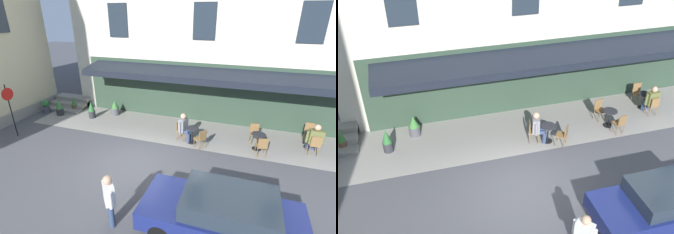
{
  "view_description": "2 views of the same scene",
  "coord_description": "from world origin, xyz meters",
  "views": [
    {
      "loc": [
        -3.91,
        7.49,
        5.61
      ],
      "look_at": [
        -0.54,
        -2.77,
        0.94
      ],
      "focal_mm": 26.04,
      "sensor_mm": 36.0,
      "label": 1
    },
    {
      "loc": [
        3.04,
        8.85,
        9.04
      ],
      "look_at": [
        -0.34,
        -3.09,
        0.95
      ],
      "focal_mm": 40.21,
      "sensor_mm": 36.0,
      "label": 2
    }
  ],
  "objects": [
    {
      "name": "no_parking_sign",
      "position": [
        6.43,
        -0.32,
        1.79
      ],
      "size": [
        0.09,
        0.59,
        2.6
      ],
      "color": "black",
      "rests_on": "ground_plane"
    },
    {
      "name": "cafe_chair_wicker_kerbside",
      "position": [
        -4.86,
        -2.04,
        0.55
      ],
      "size": [
        0.48,
        0.48,
        0.91
      ],
      "color": "olive",
      "rests_on": "ground_plane"
    },
    {
      "name": "walking_pedestrian_in_white",
      "position": [
        -0.76,
        3.03,
        0.97
      ],
      "size": [
        0.52,
        0.55,
        1.66
      ],
      "color": "navy",
      "rests_on": "ground_plane"
    },
    {
      "name": "potted_plant_by_steps",
      "position": [
        7.36,
        -3.23,
        0.39
      ],
      "size": [
        0.42,
        0.42,
        0.78
      ],
      "color": "#4C4C51",
      "rests_on": "ground_plane"
    },
    {
      "name": "sidewalk_cafe_terrace",
      "position": [
        -3.25,
        -3.4,
        0.0
      ],
      "size": [
        20.5,
        3.2,
        0.01
      ],
      "primitive_type": "cube",
      "color": "gray",
      "rests_on": "ground_plane"
    },
    {
      "name": "potted_plant_under_sign",
      "position": [
        4.27,
        -3.41,
        0.48
      ],
      "size": [
        0.38,
        0.38,
        0.98
      ],
      "color": "#2D2D33",
      "rests_on": "ground_plane"
    },
    {
      "name": "cafe_chair_wicker_back_row",
      "position": [
        -6.98,
        -4.15,
        0.55
      ],
      "size": [
        0.43,
        0.43,
        0.91
      ],
      "color": "olive",
      "rests_on": "ground_plane"
    },
    {
      "name": "potted_plant_mid_terrace",
      "position": [
        6.31,
        -3.17,
        0.44
      ],
      "size": [
        0.42,
        0.42,
        0.9
      ],
      "color": "#2D2D33",
      "rests_on": "ground_plane"
    },
    {
      "name": "cafe_chair_wicker_near_door",
      "position": [
        -1.24,
        -2.51,
        0.55
      ],
      "size": [
        0.5,
        0.5,
        0.91
      ],
      "color": "olive",
      "rests_on": "ground_plane"
    },
    {
      "name": "ground_plane",
      "position": [
        0.0,
        0.0,
        0.0
      ],
      "size": [
        70.0,
        70.0,
        0.0
      ],
      "primitive_type": "plane",
      "color": "#4C4C51"
    },
    {
      "name": "cafe_chair_wicker_corner_right",
      "position": [
        -6.97,
        -2.89,
        0.55
      ],
      "size": [
        0.42,
        0.42,
        0.91
      ],
      "color": "olive",
      "rests_on": "ground_plane"
    },
    {
      "name": "seated_patron_in_olive",
      "position": [
        -6.96,
        -3.1,
        0.72
      ],
      "size": [
        0.71,
        0.6,
        1.36
      ],
      "color": "navy",
      "rests_on": "ground_plane"
    },
    {
      "name": "back_alley_steps",
      "position": [
        6.6,
        -4.59,
        0.24
      ],
      "size": [
        2.4,
        1.75,
        0.6
      ],
      "color": "gray",
      "rests_on": "ground_plane"
    },
    {
      "name": "cafe_chair_wicker_corner_left",
      "position": [
        -4.57,
        -3.27,
        0.55
      ],
      "size": [
        0.48,
        0.48,
        0.91
      ],
      "color": "olive",
      "rests_on": "ground_plane"
    },
    {
      "name": "cafe_chair_wicker_by_window",
      "position": [
        -2.34,
        -1.94,
        0.55
      ],
      "size": [
        0.56,
        0.56,
        0.91
      ],
      "color": "olive",
      "rests_on": "ground_plane"
    },
    {
      "name": "cafe_table_mid_terrace",
      "position": [
        -1.85,
        -2.33,
        0.49
      ],
      "size": [
        0.6,
        0.6,
        0.75
      ],
      "color": "black",
      "rests_on": "ground_plane"
    },
    {
      "name": "potted_plant_entrance_left",
      "position": [
        5.97,
        -4.06,
        0.42
      ],
      "size": [
        0.32,
        0.32,
        0.86
      ],
      "color": "brown",
      "rests_on": "ground_plane"
    },
    {
      "name": "seated_companion_in_grey",
      "position": [
        -1.45,
        -2.45,
        0.72
      ],
      "size": [
        0.65,
        0.68,
        1.35
      ],
      "color": "navy",
      "rests_on": "ground_plane"
    },
    {
      "name": "cafe_table_near_entrance",
      "position": [
        -4.72,
        -2.66,
        0.49
      ],
      "size": [
        0.6,
        0.6,
        0.75
      ],
      "color": "black",
      "rests_on": "ground_plane"
    },
    {
      "name": "parked_car_navy",
      "position": [
        -3.76,
        2.36,
        0.71
      ],
      "size": [
        4.3,
        1.81,
        1.33
      ],
      "color": "navy",
      "rests_on": "ground_plane"
    },
    {
      "name": "cafe_table_streetside",
      "position": [
        -6.94,
        -3.52,
        0.49
      ],
      "size": [
        0.6,
        0.6,
        0.75
      ],
      "color": "black",
      "rests_on": "ground_plane"
    },
    {
      "name": "potted_plant_entrance_right",
      "position": [
        3.21,
        -4.2,
        0.44
      ],
      "size": [
        0.45,
        0.45,
        0.9
      ],
      "color": "#4C4C51",
      "rests_on": "ground_plane"
    }
  ]
}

